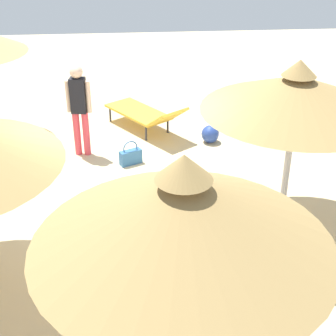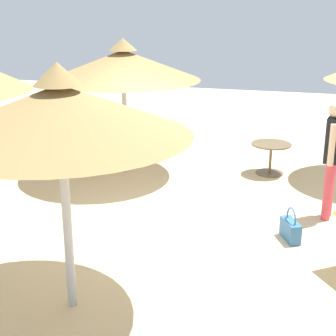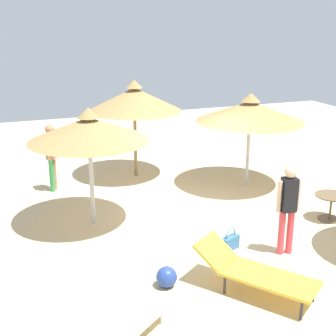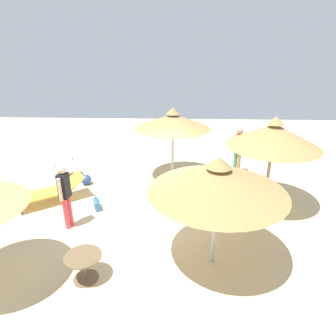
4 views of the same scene
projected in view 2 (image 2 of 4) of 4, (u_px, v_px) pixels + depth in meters
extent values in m
cube|color=beige|center=(171.00, 225.00, 7.61)|extent=(24.00, 24.00, 0.10)
cylinder|color=#B2B2B7|center=(66.00, 208.00, 5.17)|extent=(0.09, 0.09, 2.26)
cone|color=#997A47|center=(60.00, 110.00, 4.86)|extent=(2.58, 2.58, 0.50)
cone|color=#997A47|center=(57.00, 74.00, 4.75)|extent=(0.46, 0.46, 0.22)
cylinder|color=#B2B2B7|center=(125.00, 116.00, 9.46)|extent=(0.09, 0.09, 2.17)
cone|color=#997A47|center=(123.00, 65.00, 9.17)|extent=(2.81, 2.81, 0.53)
cone|color=#997A47|center=(123.00, 44.00, 9.05)|extent=(0.51, 0.51, 0.22)
cylinder|color=#D83F4C|center=(328.00, 192.00, 7.52)|extent=(0.13, 0.13, 0.88)
cylinder|color=#D83F4C|center=(329.00, 188.00, 7.68)|extent=(0.13, 0.13, 0.88)
cube|color=black|center=(334.00, 140.00, 7.36)|extent=(0.26, 0.31, 0.66)
cylinder|color=beige|center=(332.00, 145.00, 7.20)|extent=(0.09, 0.09, 0.61)
cylinder|color=beige|center=(335.00, 139.00, 7.53)|extent=(0.09, 0.09, 0.61)
cube|color=#336699|center=(290.00, 230.00, 6.98)|extent=(0.31, 0.44, 0.28)
torus|color=#336699|center=(291.00, 218.00, 6.92)|extent=(0.14, 0.27, 0.29)
cylinder|color=brown|center=(271.00, 144.00, 9.52)|extent=(0.75, 0.75, 0.02)
cylinder|color=brown|center=(270.00, 159.00, 9.61)|extent=(0.05, 0.05, 0.56)
cylinder|color=brown|center=(269.00, 173.00, 9.70)|extent=(0.52, 0.52, 0.02)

